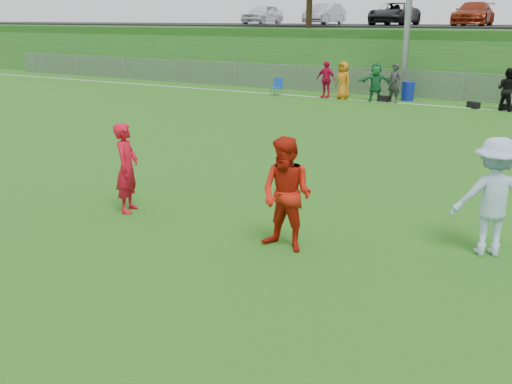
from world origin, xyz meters
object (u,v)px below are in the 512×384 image
Objects in this scene: player_red_left at (127,168)px; player_blue at (493,197)px; recycling_bin at (408,91)px; player_red_center at (287,195)px.

player_red_left is 0.92× the size of player_blue.
player_blue is at bearing -101.74° from player_red_left.
recycling_bin is at bearing -24.25° from player_red_left.
player_red_center is 2.21× the size of recycling_bin.
player_red_left is at bearing -91.53° from recycling_bin.
player_blue is 2.25× the size of recycling_bin.
player_blue is (2.87, 1.42, 0.02)m from player_red_center.
player_red_center is at bearing -115.78° from player_red_left.
player_red_left reaches higher than recycling_bin.
player_red_center is at bearing 1.56° from player_blue.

